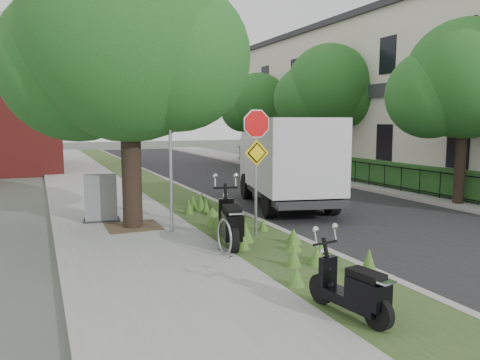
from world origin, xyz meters
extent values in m
plane|color=#4C5147|center=(0.00, 0.00, 0.00)|extent=(120.00, 120.00, 0.00)
cube|color=gray|center=(-4.25, 10.00, 0.06)|extent=(3.50, 60.00, 0.12)
cube|color=#28481F|center=(-1.50, 10.00, 0.06)|extent=(2.00, 60.00, 0.12)
cube|color=#9E9991|center=(-0.50, 10.00, 0.07)|extent=(0.20, 60.00, 0.13)
cube|color=black|center=(3.00, 10.00, 0.01)|extent=(7.00, 60.00, 0.01)
cube|color=#9E9991|center=(6.50, 10.00, 0.07)|extent=(0.20, 60.00, 0.13)
cube|color=gray|center=(8.20, 10.00, 0.06)|extent=(3.20, 60.00, 0.12)
cylinder|color=black|center=(-4.00, 2.80, 2.36)|extent=(0.52, 0.52, 4.48)
sphere|color=#1E531B|center=(-4.00, 2.80, 5.08)|extent=(5.40, 5.40, 5.40)
sphere|color=#1E531B|center=(-5.21, 3.61, 4.41)|extent=(4.05, 4.05, 4.05)
sphere|color=#1E531B|center=(-2.92, 2.12, 4.54)|extent=(3.78, 3.78, 3.78)
cube|color=#473828|center=(-4.00, 2.80, 0.12)|extent=(1.40, 1.40, 0.01)
cylinder|color=#A5A8AD|center=(-3.20, 1.80, 2.12)|extent=(0.08, 0.08, 4.00)
torus|color=#A5A8AD|center=(-2.70, -0.60, 0.50)|extent=(0.05, 0.77, 0.77)
cube|color=#A5A8AD|center=(-2.70, -0.96, 0.14)|extent=(0.06, 0.06, 0.04)
cube|color=#A5A8AD|center=(-2.70, -0.24, 0.14)|extent=(0.06, 0.06, 0.04)
cylinder|color=#A5A8AD|center=(-1.40, 0.60, 1.62)|extent=(0.07, 0.07, 3.00)
cylinder|color=red|center=(-1.40, 0.57, 2.87)|extent=(0.86, 0.03, 0.86)
cylinder|color=white|center=(-1.40, 0.58, 2.87)|extent=(0.94, 0.02, 0.94)
cube|color=yellow|center=(-1.40, 0.57, 2.17)|extent=(0.64, 0.03, 0.64)
cube|color=black|center=(7.20, 10.00, 1.07)|extent=(0.04, 24.00, 0.04)
cube|color=black|center=(7.20, 10.00, 0.27)|extent=(0.04, 24.00, 0.04)
cylinder|color=black|center=(7.20, 10.00, 0.62)|extent=(0.03, 0.03, 1.00)
cube|color=#1F4E1B|center=(7.90, 10.00, 0.67)|extent=(1.00, 24.00, 1.10)
cube|color=beige|center=(11.50, 10.00, 4.00)|extent=(7.00, 26.00, 8.00)
cube|color=#2D2D33|center=(11.50, 10.00, 8.05)|extent=(7.40, 26.40, 0.30)
cube|color=#2D2D33|center=(7.95, 10.00, 4.30)|extent=(0.25, 26.00, 0.60)
cylinder|color=black|center=(7.00, 2.00, 2.02)|extent=(0.36, 0.36, 3.81)
sphere|color=#1E531B|center=(7.00, 2.00, 4.34)|extent=(4.00, 4.00, 4.00)
sphere|color=#1E531B|center=(6.10, 2.60, 3.84)|extent=(3.00, 3.00, 3.00)
cylinder|color=black|center=(7.00, 10.00, 2.14)|extent=(0.36, 0.36, 4.03)
sphere|color=#1E531B|center=(7.00, 10.00, 4.58)|extent=(4.20, 4.20, 4.20)
sphere|color=#1E531B|center=(6.05, 10.63, 4.06)|extent=(3.15, 3.15, 3.15)
sphere|color=#1E531B|center=(7.84, 9.47, 4.16)|extent=(2.94, 2.94, 2.94)
cylinder|color=black|center=(7.00, 18.00, 1.94)|extent=(0.36, 0.36, 3.64)
sphere|color=#1E531B|center=(7.00, 18.00, 4.15)|extent=(3.80, 3.80, 3.80)
sphere|color=#1E531B|center=(6.14, 18.57, 3.67)|extent=(2.85, 2.85, 2.85)
sphere|color=#1E531B|center=(7.76, 17.52, 3.77)|extent=(2.66, 2.66, 2.66)
cylinder|color=black|center=(-2.13, 0.79, 0.41)|extent=(0.27, 0.60, 0.59)
cylinder|color=black|center=(-2.47, -0.57, 0.41)|extent=(0.27, 0.60, 0.59)
cube|color=black|center=(-2.31, 0.06, 0.44)|extent=(0.68, 1.35, 0.20)
cube|color=black|center=(-2.41, -0.33, 0.71)|extent=(0.57, 0.81, 0.45)
cube|color=black|center=(-2.39, -0.27, 1.00)|extent=(0.49, 0.74, 0.14)
cylinder|color=black|center=(-2.32, -3.73, 0.35)|extent=(0.18, 0.48, 0.47)
cylinder|color=black|center=(-2.14, -4.83, 0.35)|extent=(0.18, 0.48, 0.47)
cube|color=black|center=(-2.23, -4.33, 0.37)|extent=(0.47, 1.07, 0.16)
cube|color=black|center=(-2.17, -4.64, 0.59)|extent=(0.41, 0.63, 0.36)
cube|color=black|center=(-2.18, -4.59, 0.82)|extent=(0.35, 0.58, 0.11)
cube|color=#262628|center=(1.49, 4.22, 0.54)|extent=(3.34, 5.96, 0.19)
cube|color=#B7BABC|center=(1.98, 6.34, 1.44)|extent=(2.45, 1.94, 1.70)
cube|color=silver|center=(1.36, 3.66, 1.87)|extent=(3.19, 4.46, 2.33)
cube|color=#262628|center=(-4.68, 3.93, 0.14)|extent=(1.06, 0.78, 0.04)
cube|color=slate|center=(-4.68, 3.93, 0.78)|extent=(0.94, 0.66, 1.31)
camera|label=1|loc=(-6.25, -9.62, 2.92)|focal=35.00mm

